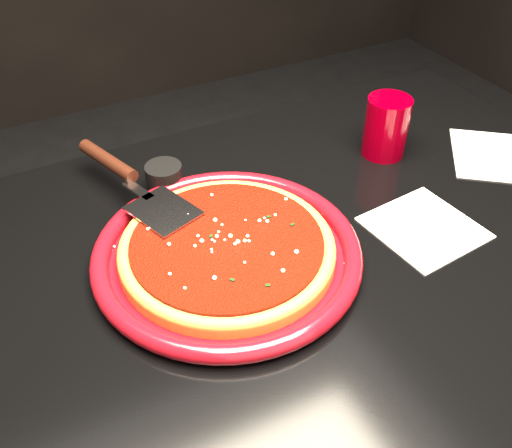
% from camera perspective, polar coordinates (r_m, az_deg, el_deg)
% --- Properties ---
extents(table, '(1.20, 0.80, 0.75)m').
position_cam_1_polar(table, '(1.08, 1.76, -18.82)').
color(table, black).
rests_on(table, floor).
extents(plate, '(0.44, 0.44, 0.03)m').
position_cam_1_polar(plate, '(0.78, -2.89, -2.89)').
color(plate, maroon).
rests_on(plate, table).
extents(pizza_crust, '(0.36, 0.36, 0.01)m').
position_cam_1_polar(pizza_crust, '(0.78, -2.90, -2.66)').
color(pizza_crust, olive).
rests_on(pizza_crust, plate).
extents(pizza_crust_rim, '(0.36, 0.36, 0.02)m').
position_cam_1_polar(pizza_crust_rim, '(0.78, -2.92, -2.26)').
color(pizza_crust_rim, olive).
rests_on(pizza_crust_rim, plate).
extents(pizza_sauce, '(0.31, 0.31, 0.01)m').
position_cam_1_polar(pizza_sauce, '(0.77, -2.93, -1.96)').
color(pizza_sauce, '#6B1307').
rests_on(pizza_sauce, plate).
extents(parmesan_dusting, '(0.25, 0.25, 0.01)m').
position_cam_1_polar(parmesan_dusting, '(0.77, -2.95, -1.55)').
color(parmesan_dusting, '#F2E6BD').
rests_on(parmesan_dusting, plate).
extents(basil_flecks, '(0.23, 0.23, 0.00)m').
position_cam_1_polar(basil_flecks, '(0.77, -2.94, -1.61)').
color(basil_flecks, black).
rests_on(basil_flecks, plate).
extents(pizza_server, '(0.19, 0.33, 0.02)m').
position_cam_1_polar(pizza_server, '(0.88, -12.09, 4.22)').
color(pizza_server, '#B0B3B7').
rests_on(pizza_server, plate).
extents(cup, '(0.10, 0.10, 0.10)m').
position_cam_1_polar(cup, '(1.01, 12.89, 9.45)').
color(cup, maroon).
rests_on(cup, table).
extents(napkin_a, '(0.16, 0.16, 0.00)m').
position_cam_1_polar(napkin_a, '(0.88, 16.45, -0.35)').
color(napkin_a, silver).
rests_on(napkin_a, table).
extents(napkin_b, '(0.21, 0.21, 0.00)m').
position_cam_1_polar(napkin_b, '(1.08, 22.88, 6.29)').
color(napkin_b, silver).
rests_on(napkin_b, table).
extents(ramekin, '(0.07, 0.07, 0.04)m').
position_cam_1_polar(ramekin, '(0.92, -9.15, 4.57)').
color(ramekin, black).
rests_on(ramekin, table).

